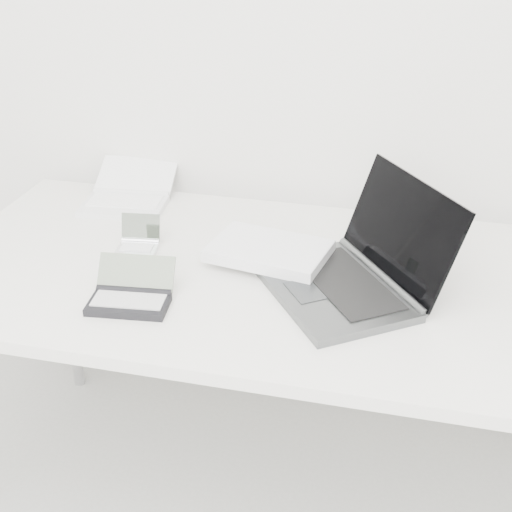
% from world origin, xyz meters
% --- Properties ---
extents(desk, '(1.60, 0.80, 0.73)m').
position_xyz_m(desk, '(0.00, 1.55, 0.68)').
color(desk, white).
rests_on(desk, ground).
extents(laptop_large, '(0.59, 0.49, 0.24)m').
position_xyz_m(laptop_large, '(0.12, 1.55, 0.77)').
color(laptop_large, '#525456').
rests_on(laptop_large, desk).
extents(netbook_open_white, '(0.25, 0.31, 0.08)m').
position_xyz_m(netbook_open_white, '(-0.48, 1.84, 0.75)').
color(netbook_open_white, white).
rests_on(netbook_open_white, desk).
extents(pda_silver, '(0.11, 0.11, 0.08)m').
position_xyz_m(pda_silver, '(-0.35, 1.58, 0.75)').
color(pda_silver, silver).
rests_on(pda_silver, desk).
extents(palmtop_charcoal, '(0.18, 0.16, 0.08)m').
position_xyz_m(palmtop_charcoal, '(-0.27, 1.35, 0.75)').
color(palmtop_charcoal, black).
rests_on(palmtop_charcoal, desk).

